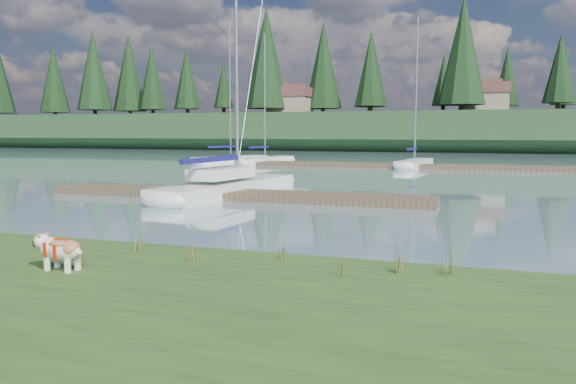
% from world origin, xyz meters
% --- Properties ---
extents(ground, '(200.00, 200.00, 0.00)m').
position_xyz_m(ground, '(0.00, 30.00, 0.00)').
color(ground, '#7E9DAB').
rests_on(ground, ground).
extents(bank, '(60.00, 9.00, 0.35)m').
position_xyz_m(bank, '(0.00, -6.00, 0.17)').
color(bank, '#304D1D').
rests_on(bank, ground).
extents(ridge, '(200.00, 20.00, 5.00)m').
position_xyz_m(ridge, '(0.00, 73.00, 2.50)').
color(ridge, '#1B341A').
rests_on(ridge, ground).
extents(bulldog, '(0.99, 0.47, 0.59)m').
position_xyz_m(bulldog, '(-1.34, -3.94, 0.72)').
color(bulldog, silver).
rests_on(bulldog, bank).
extents(sailboat_main, '(3.10, 10.22, 14.34)m').
position_xyz_m(sailboat_main, '(-4.68, 10.93, 0.42)').
color(sailboat_main, silver).
rests_on(sailboat_main, ground).
extents(dock_near, '(16.00, 2.00, 0.30)m').
position_xyz_m(dock_near, '(-4.00, 9.00, 0.15)').
color(dock_near, '#4C3D2C').
rests_on(dock_near, ground).
extents(dock_far, '(26.00, 2.20, 0.30)m').
position_xyz_m(dock_far, '(2.00, 30.00, 0.15)').
color(dock_far, '#4C3D2C').
rests_on(dock_far, ground).
extents(sailboat_bg_0, '(4.91, 8.01, 11.74)m').
position_xyz_m(sailboat_bg_0, '(-14.06, 32.20, 0.32)').
color(sailboat_bg_0, silver).
rests_on(sailboat_bg_0, ground).
extents(sailboat_bg_1, '(3.28, 7.14, 10.60)m').
position_xyz_m(sailboat_bg_1, '(-11.03, 31.94, 0.33)').
color(sailboat_bg_1, silver).
rests_on(sailboat_bg_1, ground).
extents(sailboat_bg_2, '(2.32, 7.40, 11.01)m').
position_xyz_m(sailboat_bg_2, '(0.94, 31.42, 0.33)').
color(sailboat_bg_2, silver).
rests_on(sailboat_bg_2, ground).
extents(weed_0, '(0.17, 0.14, 0.59)m').
position_xyz_m(weed_0, '(0.38, -2.59, 0.60)').
color(weed_0, '#475B23').
rests_on(weed_0, bank).
extents(weed_1, '(0.17, 0.14, 0.46)m').
position_xyz_m(weed_1, '(1.98, -2.09, 0.54)').
color(weed_1, '#475B23').
rests_on(weed_1, bank).
extents(weed_2, '(0.17, 0.14, 0.68)m').
position_xyz_m(weed_2, '(4.12, -2.29, 0.63)').
color(weed_2, '#475B23').
rests_on(weed_2, bank).
extents(weed_3, '(0.17, 0.14, 0.52)m').
position_xyz_m(weed_3, '(-0.93, -2.19, 0.57)').
color(weed_3, '#475B23').
rests_on(weed_3, bank).
extents(weed_4, '(0.17, 0.14, 0.40)m').
position_xyz_m(weed_4, '(3.31, -2.81, 0.52)').
color(weed_4, '#475B23').
rests_on(weed_4, bank).
extents(weed_5, '(0.17, 0.14, 0.64)m').
position_xyz_m(weed_5, '(4.88, -2.15, 0.62)').
color(weed_5, '#475B23').
rests_on(weed_5, bank).
extents(mud_lip, '(60.00, 0.50, 0.14)m').
position_xyz_m(mud_lip, '(0.00, -1.60, 0.07)').
color(mud_lip, '#33281C').
rests_on(mud_lip, ground).
extents(conifer_0, '(5.72, 5.72, 14.15)m').
position_xyz_m(conifer_0, '(-55.00, 67.00, 12.64)').
color(conifer_0, '#382619').
rests_on(conifer_0, ridge).
extents(conifer_1, '(4.40, 4.40, 11.30)m').
position_xyz_m(conifer_1, '(-40.00, 71.00, 11.28)').
color(conifer_1, '#382619').
rests_on(conifer_1, ridge).
extents(conifer_2, '(6.60, 6.60, 16.05)m').
position_xyz_m(conifer_2, '(-25.00, 68.00, 13.54)').
color(conifer_2, '#382619').
rests_on(conifer_2, ridge).
extents(conifer_3, '(4.84, 4.84, 12.25)m').
position_xyz_m(conifer_3, '(-10.00, 72.00, 11.74)').
color(conifer_3, '#382619').
rests_on(conifer_3, ridge).
extents(conifer_4, '(6.16, 6.16, 15.10)m').
position_xyz_m(conifer_4, '(3.00, 66.00, 13.09)').
color(conifer_4, '#382619').
rests_on(conifer_4, ridge).
extents(conifer_5, '(3.96, 3.96, 10.35)m').
position_xyz_m(conifer_5, '(15.00, 70.00, 10.83)').
color(conifer_5, '#382619').
rests_on(conifer_5, ridge).
extents(house_0, '(6.30, 5.30, 4.65)m').
position_xyz_m(house_0, '(-22.00, 70.00, 7.31)').
color(house_0, gray).
rests_on(house_0, ridge).
extents(house_1, '(6.30, 5.30, 4.65)m').
position_xyz_m(house_1, '(6.00, 71.00, 7.31)').
color(house_1, gray).
rests_on(house_1, ridge).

